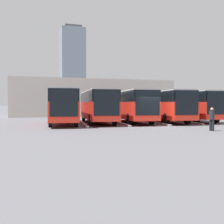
% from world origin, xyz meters
% --- Properties ---
extents(ground_plane, '(600.00, 600.00, 0.00)m').
position_xyz_m(ground_plane, '(0.00, 0.00, 0.00)').
color(ground_plane, '#5B5B60').
extents(bus_0, '(3.44, 10.88, 3.21)m').
position_xyz_m(bus_0, '(-7.01, -5.75, 1.79)').
color(bus_0, red).
rests_on(bus_0, ground_plane).
extents(curb_divider_0, '(1.00, 7.80, 0.15)m').
position_xyz_m(curb_divider_0, '(-5.26, -4.17, 0.07)').
color(curb_divider_0, '#9E9E99').
rests_on(curb_divider_0, ground_plane).
extents(bus_1, '(3.44, 10.88, 3.21)m').
position_xyz_m(bus_1, '(-3.50, -5.29, 1.79)').
color(bus_1, red).
rests_on(bus_1, ground_plane).
extents(curb_divider_1, '(1.00, 7.80, 0.15)m').
position_xyz_m(curb_divider_1, '(-1.75, -3.71, 0.07)').
color(curb_divider_1, '#9E9E99').
rests_on(curb_divider_1, ground_plane).
extents(bus_2, '(3.44, 10.88, 3.21)m').
position_xyz_m(bus_2, '(0.00, -5.65, 1.79)').
color(bus_2, red).
rests_on(bus_2, ground_plane).
extents(curb_divider_2, '(1.00, 7.80, 0.15)m').
position_xyz_m(curb_divider_2, '(1.75, -4.07, 0.07)').
color(curb_divider_2, '#9E9E99').
rests_on(curb_divider_2, ground_plane).
extents(bus_3, '(3.44, 10.88, 3.21)m').
position_xyz_m(bus_3, '(3.51, -5.84, 1.79)').
color(bus_3, red).
rests_on(bus_3, ground_plane).
extents(curb_divider_3, '(1.00, 7.80, 0.15)m').
position_xyz_m(curb_divider_3, '(5.26, -4.26, 0.07)').
color(curb_divider_3, '#9E9E99').
rests_on(curb_divider_3, ground_plane).
extents(bus_4, '(3.44, 10.88, 3.21)m').
position_xyz_m(bus_4, '(7.01, -5.34, 1.79)').
color(bus_4, red).
rests_on(bus_4, ground_plane).
extents(pedestrian, '(0.43, 0.43, 1.64)m').
position_xyz_m(pedestrian, '(-2.27, 4.40, 0.88)').
color(pedestrian, black).
rests_on(pedestrian, ground_plane).
extents(station_building, '(25.40, 14.84, 5.74)m').
position_xyz_m(station_building, '(0.00, -25.56, 2.90)').
color(station_building, beige).
rests_on(station_building, ground_plane).
extents(office_tower, '(20.02, 20.02, 68.55)m').
position_xyz_m(office_tower, '(-27.44, -220.56, 33.68)').
color(office_tower, '#7F8EA3').
rests_on(office_tower, ground_plane).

